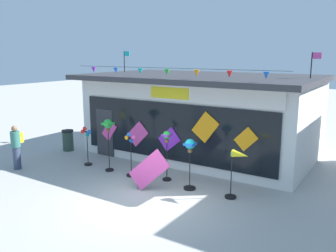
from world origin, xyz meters
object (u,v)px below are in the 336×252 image
wind_spinner_center_right (167,143)px  wind_spinner_far_right (238,164)px  person_near_camera (16,146)px  trash_bin (68,140)px  wind_spinner_left (108,129)px  wind_spinner_far_left (87,140)px  display_kite_on_ground (149,170)px  kite_shop_building (202,114)px  wind_spinner_right (190,153)px  wind_spinner_center_left (131,152)px

wind_spinner_center_right → wind_spinner_far_right: bearing=-5.3°
person_near_camera → trash_bin: (-0.42, 2.87, -0.41)m
wind_spinner_left → wind_spinner_center_right: size_ratio=1.13×
wind_spinner_center_right → trash_bin: wind_spinner_center_right is taller
wind_spinner_far_left → wind_spinner_far_right: size_ratio=1.02×
wind_spinner_left → display_kite_on_ground: size_ratio=1.56×
person_near_camera → wind_spinner_far_right: bearing=5.9°
wind_spinner_far_left → trash_bin: wind_spinner_far_left is taller
kite_shop_building → wind_spinner_far_right: bearing=-50.5°
wind_spinner_center_right → wind_spinner_right: (1.07, -0.30, -0.09)m
wind_spinner_center_right → display_kite_on_ground: wind_spinner_center_right is taller
wind_spinner_center_left → wind_spinner_far_right: wind_spinner_center_left is taller
wind_spinner_center_right → wind_spinner_right: bearing=-15.4°
trash_bin → person_near_camera: bearing=-81.7°
wind_spinner_center_left → wind_spinner_center_right: size_ratio=0.92×
wind_spinner_left → wind_spinner_far_right: size_ratio=1.30×
wind_spinner_center_right → trash_bin: size_ratio=1.86×
kite_shop_building → display_kite_on_ground: 4.94m
wind_spinner_far_right → wind_spinner_far_left: bearing=-179.7°
wind_spinner_right → person_near_camera: size_ratio=0.99×
wind_spinner_far_right → display_kite_on_ground: wind_spinner_far_right is taller
kite_shop_building → person_near_camera: bearing=-130.0°
wind_spinner_far_left → person_near_camera: size_ratio=0.92×
wind_spinner_far_right → trash_bin: bearing=172.8°
wind_spinner_far_left → wind_spinner_right: size_ratio=0.93×
wind_spinner_center_left → wind_spinner_right: (2.38, 0.06, 0.31)m
wind_spinner_center_right → trash_bin: 6.00m
wind_spinner_right → wind_spinner_left: bearing=-179.6°
wind_spinner_far_left → wind_spinner_center_right: 3.58m
wind_spinner_center_left → wind_spinner_right: size_ratio=0.96×
kite_shop_building → wind_spinner_far_left: (-2.94, -4.02, -0.70)m
kite_shop_building → person_near_camera: (-4.85, -5.78, -0.85)m
wind_spinner_far_left → person_near_camera: (-1.91, -1.76, -0.15)m
wind_spinner_right → trash_bin: (-6.96, 1.13, -0.75)m
wind_spinner_center_left → wind_spinner_center_right: bearing=15.4°
wind_spinner_center_right → person_near_camera: wind_spinner_center_right is taller
wind_spinner_center_left → wind_spinner_left: bearing=178.0°
wind_spinner_right → display_kite_on_ground: 1.42m
display_kite_on_ground → kite_shop_building: bearing=97.4°
wind_spinner_far_left → person_near_camera: 2.60m
wind_spinner_center_left → wind_spinner_far_right: (3.98, 0.11, 0.20)m
kite_shop_building → trash_bin: (-5.27, -2.91, -1.27)m
wind_spinner_left → kite_shop_building: bearing=66.7°
kite_shop_building → wind_spinner_far_right: kite_shop_building is taller
wind_spinner_left → wind_spinner_far_right: bearing=0.9°
person_near_camera → display_kite_on_ground: 5.56m
wind_spinner_center_right → person_near_camera: (-5.46, -2.04, -0.43)m
wind_spinner_center_right → display_kite_on_ground: 1.23m
wind_spinner_left → person_near_camera: 3.62m
kite_shop_building → wind_spinner_left: (-1.75, -4.06, -0.14)m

